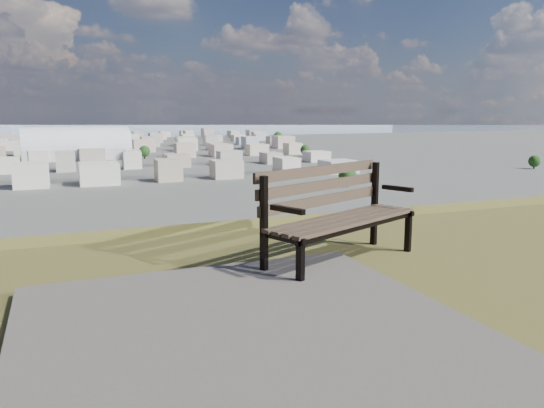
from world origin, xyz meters
name	(u,v)px	position (x,y,z in m)	size (l,w,h in m)	color
park_bench	(336,209)	(-0.39, 2.21, 25.56)	(1.98, 1.32, 0.99)	#48372A
gravel_patch	(288,379)	(-1.85, 0.06, 25.04)	(3.10, 4.43, 0.09)	#5F5853
arena	(77,149)	(4.68, 310.15, 5.58)	(57.68, 27.71, 23.69)	#B9B8B4
city_blocks	(66,144)	(0.00, 394.44, 3.50)	(395.00, 361.00, 7.00)	silver
city_trees	(16,151)	(-26.39, 319.00, 4.83)	(406.52, 387.20, 9.98)	#312018
bay_water	(62,128)	(0.00, 900.00, 0.00)	(2400.00, 700.00, 0.12)	#8695AA
far_hills	(33,111)	(-60.92, 1402.93, 25.47)	(2050.00, 340.00, 60.00)	#96A5BA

